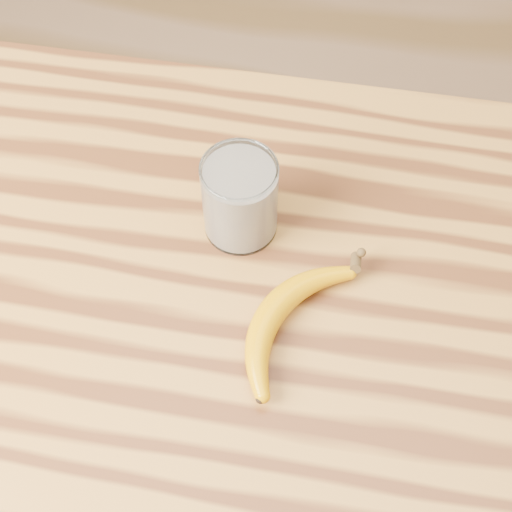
# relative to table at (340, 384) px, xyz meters

# --- Properties ---
(room) EXTENTS (4.04, 4.04, 2.70)m
(room) POSITION_rel_table_xyz_m (0.00, 0.00, 0.58)
(room) COLOR brown
(room) RESTS_ON ground
(table) EXTENTS (1.20, 0.80, 0.90)m
(table) POSITION_rel_table_xyz_m (0.00, 0.00, 0.00)
(table) COLOR #9E6A2A
(table) RESTS_ON ground
(smoothie_glass) EXTENTS (0.09, 0.09, 0.11)m
(smoothie_glass) POSITION_rel_table_xyz_m (-0.15, 0.13, 0.18)
(smoothie_glass) COLOR white
(smoothie_glass) RESTS_ON table
(banana) EXTENTS (0.20, 0.29, 0.03)m
(banana) POSITION_rel_table_xyz_m (-0.09, 0.01, 0.15)
(banana) COLOR #C58300
(banana) RESTS_ON table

